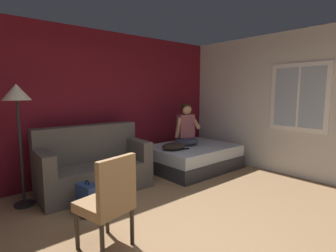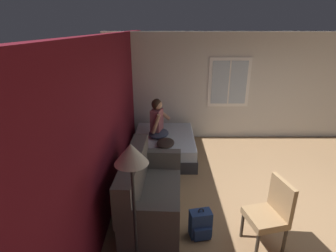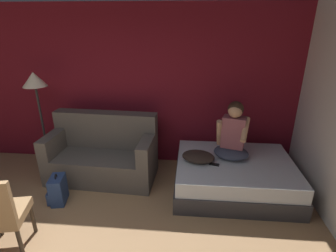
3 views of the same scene
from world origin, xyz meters
TOP-DOWN VIEW (x-y plane):
  - wall_back_accent at (0.00, 2.91)m, footprint 11.10×0.16m
  - bed at (1.97, 2.03)m, footprint 1.76×1.38m
  - couch at (-0.11, 2.23)m, footprint 1.74×0.91m
  - person_seated at (1.92, 2.17)m, footprint 0.63×0.57m
  - backpack at (-0.55, 1.48)m, footprint 0.28×0.33m
  - throw_pillow at (1.42, 1.99)m, footprint 0.54×0.45m
  - cell_phone at (1.65, 1.90)m, footprint 0.16×0.10m
  - floor_lamp at (-1.11, 2.32)m, footprint 0.36×0.36m

SIDE VIEW (x-z plane):
  - backpack at x=-0.55m, z-range -0.04..0.42m
  - bed at x=1.97m, z-range 0.00..0.48m
  - couch at x=-0.11m, z-range -0.13..0.91m
  - cell_phone at x=1.65m, z-range 0.48..0.49m
  - throw_pillow at x=1.42m, z-range 0.48..0.62m
  - person_seated at x=1.92m, z-range 0.40..1.27m
  - wall_back_accent at x=0.00m, z-range 0.00..2.70m
  - floor_lamp at x=-1.11m, z-range 0.58..2.28m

